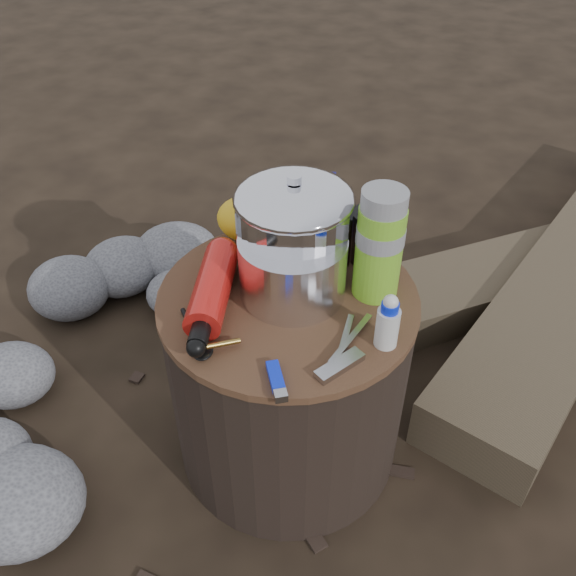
% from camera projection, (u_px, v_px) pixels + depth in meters
% --- Properties ---
extents(ground, '(60.00, 60.00, 0.00)m').
position_uv_depth(ground, '(288.00, 442.00, 1.47)').
color(ground, black).
rests_on(ground, ground).
extents(stump, '(0.50, 0.50, 0.46)m').
position_uv_depth(stump, '(288.00, 377.00, 1.32)').
color(stump, black).
rests_on(stump, ground).
extents(rock_ring, '(0.47, 1.02, 0.20)m').
position_uv_depth(rock_ring, '(95.00, 342.00, 1.59)').
color(rock_ring, '#56565B').
rests_on(rock_ring, ground).
extents(log_small, '(1.23, 1.00, 0.11)m').
position_uv_depth(log_small, '(542.00, 268.00, 1.90)').
color(log_small, '#413627').
rests_on(log_small, ground).
extents(foil_windscreen, '(0.20, 0.20, 0.12)m').
position_uv_depth(foil_windscreen, '(293.00, 267.00, 1.15)').
color(foil_windscreen, silver).
rests_on(foil_windscreen, stump).
extents(camping_pot, '(0.22, 0.22, 0.22)m').
position_uv_depth(camping_pot, '(294.00, 232.00, 1.15)').
color(camping_pot, silver).
rests_on(camping_pot, stump).
extents(fuel_bottle, '(0.11, 0.29, 0.07)m').
position_uv_depth(fuel_bottle, '(213.00, 288.00, 1.14)').
color(fuel_bottle, red).
rests_on(fuel_bottle, stump).
extents(thermos, '(0.09, 0.09, 0.22)m').
position_uv_depth(thermos, '(379.00, 245.00, 1.12)').
color(thermos, '#6EB125').
rests_on(thermos, stump).
extents(travel_mug, '(0.07, 0.07, 0.11)m').
position_uv_depth(travel_mug, '(370.00, 237.00, 1.23)').
color(travel_mug, black).
rests_on(travel_mug, stump).
extents(stuff_sack, '(0.14, 0.11, 0.09)m').
position_uv_depth(stuff_sack, '(249.00, 219.00, 1.30)').
color(stuff_sack, gold).
rests_on(stuff_sack, stump).
extents(food_pouch, '(0.12, 0.04, 0.15)m').
position_uv_depth(food_pouch, '(307.00, 206.00, 1.29)').
color(food_pouch, '#0C0A4A').
rests_on(food_pouch, stump).
extents(lighter, '(0.06, 0.08, 0.02)m').
position_uv_depth(lighter, '(276.00, 377.00, 1.01)').
color(lighter, '#0B24D5').
rests_on(lighter, stump).
extents(multitool, '(0.08, 0.09, 0.01)m').
position_uv_depth(multitool, '(340.00, 366.00, 1.03)').
color(multitool, '#A1A1A6').
rests_on(multitool, stump).
extents(pot_grabber, '(0.06, 0.15, 0.01)m').
position_uv_depth(pot_grabber, '(344.00, 341.00, 1.08)').
color(pot_grabber, '#A1A1A6').
rests_on(pot_grabber, stump).
extents(spork, '(0.11, 0.12, 0.01)m').
position_uv_depth(spork, '(192.00, 329.00, 1.10)').
color(spork, black).
rests_on(spork, stump).
extents(squeeze_bottle, '(0.04, 0.04, 0.10)m').
position_uv_depth(squeeze_bottle, '(388.00, 323.00, 1.05)').
color(squeeze_bottle, beige).
rests_on(squeeze_bottle, stump).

